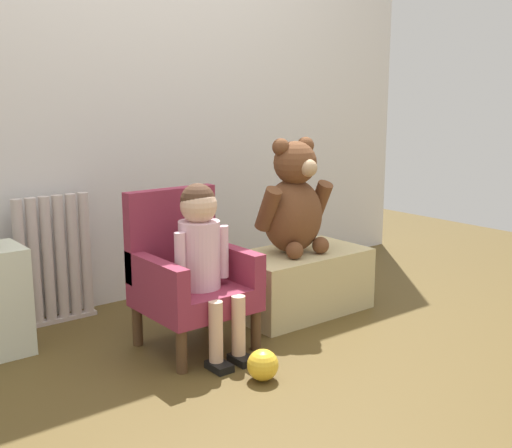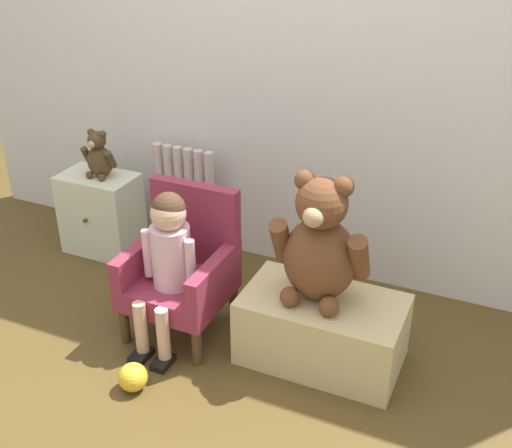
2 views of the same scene
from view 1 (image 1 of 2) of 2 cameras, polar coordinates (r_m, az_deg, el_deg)
ground_plane at (r=2.56m, az=4.09°, el=-13.01°), size 6.00×6.00×0.00m
back_wall at (r=3.36m, az=-10.63°, el=13.74°), size 3.80×0.05×2.40m
radiator at (r=3.12m, az=-17.48°, el=-3.11°), size 0.37×0.05×0.60m
child_armchair at (r=2.73m, az=-6.04°, el=-4.49°), size 0.42×0.42×0.66m
child_figure at (r=2.60m, az=-4.79°, el=-1.90°), size 0.25×0.35×0.71m
low_bench at (r=3.17m, az=3.84°, el=-5.12°), size 0.67×0.39×0.30m
large_teddy_bear at (r=3.07m, az=3.38°, el=1.90°), size 0.40×0.28×0.55m
toy_ball at (r=2.47m, az=0.61°, el=-12.42°), size 0.12×0.12×0.12m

